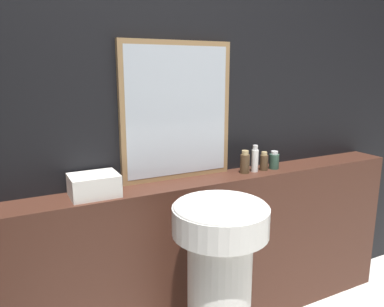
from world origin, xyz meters
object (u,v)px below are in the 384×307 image
mirror (177,112)px  shampoo_bottle (245,163)px  towel_stack (94,185)px  conditioner_bottle (255,159)px  body_wash_bottle (274,161)px  pedestal_sink (219,287)px  lotion_bottle (264,162)px

mirror → shampoo_bottle: 0.47m
mirror → towel_stack: size_ratio=3.26×
shampoo_bottle → conditioner_bottle: (0.07, 0.00, 0.01)m
towel_stack → mirror: bearing=10.6°
conditioner_bottle → shampoo_bottle: bearing=180.0°
shampoo_bottle → body_wash_bottle: shampoo_bottle is taller
pedestal_sink → mirror: size_ratio=1.30×
pedestal_sink → towel_stack: (-0.44, 0.37, 0.43)m
body_wash_bottle → mirror: bearing=171.5°
lotion_bottle → towel_stack: bearing=180.0°
lotion_bottle → mirror: bearing=170.3°
shampoo_bottle → conditioner_bottle: 0.07m
towel_stack → pedestal_sink: bearing=-39.8°
mirror → body_wash_bottle: (0.57, -0.08, -0.30)m
mirror → conditioner_bottle: bearing=-11.1°
towel_stack → body_wash_bottle: body_wash_bottle is taller
pedestal_sink → mirror: mirror is taller
shampoo_bottle → conditioner_bottle: bearing=0.0°
mirror → body_wash_bottle: mirror is taller
mirror → towel_stack: (-0.45, -0.08, -0.30)m
pedestal_sink → lotion_bottle: 0.76m
lotion_bottle → body_wash_bottle: 0.07m
conditioner_bottle → lotion_bottle: conditioner_bottle is taller
pedestal_sink → towel_stack: bearing=140.2°
shampoo_bottle → pedestal_sink: bearing=-135.9°
pedestal_sink → towel_stack: 0.71m
pedestal_sink → conditioner_bottle: conditioner_bottle is taller
pedestal_sink → shampoo_bottle: shampoo_bottle is taller
towel_stack → conditioner_bottle: bearing=0.0°
mirror → shampoo_bottle: size_ratio=5.48×
lotion_bottle → body_wash_bottle: size_ratio=1.03×
conditioner_bottle → body_wash_bottle: 0.14m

